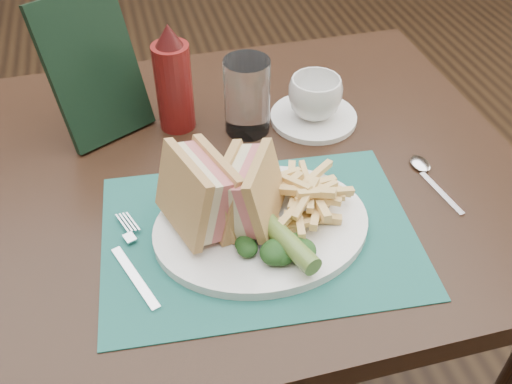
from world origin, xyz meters
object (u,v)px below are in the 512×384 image
coffee_cup (315,97)px  check_presenter (94,69)px  table_main (241,310)px  saucer (313,117)px  drinking_glass (247,96)px  ketchup_bottle (173,78)px  sandwich_half_a (183,198)px  placemat (259,234)px  plate (261,226)px  sandwich_half_b (235,188)px

coffee_cup → check_presenter: (-0.35, 0.07, 0.07)m
table_main → saucer: (0.16, 0.09, 0.38)m
drinking_glass → ketchup_bottle: ketchup_bottle is taller
sandwich_half_a → saucer: size_ratio=0.77×
placemat → sandwich_half_a: (-0.10, 0.02, 0.07)m
sandwich_half_a → coffee_cup: 0.34m
plate → drinking_glass: drinking_glass is taller
sandwich_half_b → sandwich_half_a: bearing=-144.6°
placemat → sandwich_half_b: sandwich_half_b is taller
placemat → drinking_glass: (0.04, 0.25, 0.06)m
placemat → sandwich_half_b: 0.08m
sandwich_half_a → sandwich_half_b: bearing=-12.4°
sandwich_half_b → ketchup_bottle: ketchup_bottle is taller
saucer → coffee_cup: coffee_cup is taller
drinking_glass → check_presenter: size_ratio=0.55×
sandwich_half_a → coffee_cup: sandwich_half_a is taller
saucer → table_main: bearing=-149.6°
table_main → check_presenter: check_presenter is taller
table_main → sandwich_half_b: (-0.03, -0.12, 0.44)m
sandwich_half_a → check_presenter: size_ratio=0.48×
check_presenter → coffee_cup: bearing=-37.8°
sandwich_half_b → check_presenter: bearing=149.9°
table_main → check_presenter: (-0.19, 0.16, 0.49)m
plate → sandwich_half_b: sandwich_half_b is taller
placemat → sandwich_half_a: size_ratio=3.73×
placemat → sandwich_half_a: bearing=168.6°
placemat → sandwich_half_a: sandwich_half_a is taller
table_main → saucer: bearing=30.4°
sandwich_half_a → check_presenter: (-0.09, 0.29, 0.04)m
sandwich_half_a → plate: bearing=-25.3°
table_main → coffee_cup: coffee_cup is taller
plate → saucer: 0.28m
coffee_cup → ketchup_bottle: 0.24m
check_presenter → drinking_glass: bearing=-42.2°
sandwich_half_a → drinking_glass: bearing=40.3°
plate → coffee_cup: size_ratio=3.30×
saucer → ketchup_bottle: 0.25m
placemat → saucer: 0.29m
sandwich_half_b → ketchup_bottle: size_ratio=0.57×
placemat → coffee_cup: 0.30m
saucer → coffee_cup: bearing=0.0°
coffee_cup → ketchup_bottle: (-0.23, 0.04, 0.05)m
placemat → check_presenter: check_presenter is taller
plate → drinking_glass: bearing=79.9°
sandwich_half_a → placemat: bearing=-29.2°
saucer → drinking_glass: bearing=178.6°
placemat → ketchup_bottle: bearing=103.4°
placemat → sandwich_half_b: bearing=135.4°
plate → drinking_glass: 0.25m
table_main → placemat: placemat is taller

